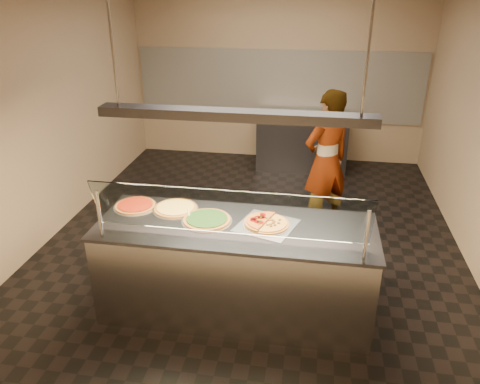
% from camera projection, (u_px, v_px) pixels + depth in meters
% --- Properties ---
extents(ground, '(5.00, 6.00, 0.02)m').
position_uv_depth(ground, '(253.00, 237.00, 5.92)').
color(ground, black).
rests_on(ground, ground).
extents(wall_back, '(5.00, 0.02, 3.00)m').
position_uv_depth(wall_back, '(279.00, 73.00, 8.00)').
color(wall_back, tan).
rests_on(wall_back, ground).
extents(wall_front, '(5.00, 0.02, 3.00)m').
position_uv_depth(wall_front, '(181.00, 267.00, 2.60)').
color(wall_front, tan).
rests_on(wall_front, ground).
extents(wall_left, '(0.02, 6.00, 3.00)m').
position_uv_depth(wall_left, '(50.00, 111.00, 5.68)').
color(wall_left, tan).
rests_on(wall_left, ground).
extents(tile_band, '(4.90, 0.02, 1.20)m').
position_uv_depth(tile_band, '(278.00, 85.00, 8.06)').
color(tile_band, silver).
rests_on(tile_band, wall_back).
extents(serving_counter, '(2.54, 0.94, 0.93)m').
position_uv_depth(serving_counter, '(236.00, 268.00, 4.42)').
color(serving_counter, '#B7B7BC').
rests_on(serving_counter, ground).
extents(sneeze_guard, '(2.30, 0.18, 0.54)m').
position_uv_depth(sneeze_guard, '(228.00, 213.00, 3.80)').
color(sneeze_guard, '#B7B7BC').
rests_on(sneeze_guard, serving_counter).
extents(perforated_tray, '(0.61, 0.61, 0.01)m').
position_uv_depth(perforated_tray, '(266.00, 225.00, 4.23)').
color(perforated_tray, silver).
rests_on(perforated_tray, serving_counter).
extents(half_pizza_pepperoni, '(0.31, 0.44, 0.05)m').
position_uv_depth(half_pizza_pepperoni, '(256.00, 221.00, 4.23)').
color(half_pizza_pepperoni, brown).
rests_on(half_pizza_pepperoni, perforated_tray).
extents(half_pizza_sausage, '(0.31, 0.44, 0.04)m').
position_uv_depth(half_pizza_sausage, '(277.00, 224.00, 4.20)').
color(half_pizza_sausage, brown).
rests_on(half_pizza_sausage, perforated_tray).
extents(pizza_spinach, '(0.47, 0.47, 0.03)m').
position_uv_depth(pizza_spinach, '(207.00, 219.00, 4.30)').
color(pizza_spinach, silver).
rests_on(pizza_spinach, serving_counter).
extents(pizza_cheese, '(0.44, 0.44, 0.03)m').
position_uv_depth(pizza_cheese, '(176.00, 208.00, 4.52)').
color(pizza_cheese, silver).
rests_on(pizza_cheese, serving_counter).
extents(pizza_tomato, '(0.42, 0.42, 0.03)m').
position_uv_depth(pizza_tomato, '(136.00, 205.00, 4.57)').
color(pizza_tomato, silver).
rests_on(pizza_tomato, serving_counter).
extents(pizza_spatula, '(0.23, 0.22, 0.02)m').
position_uv_depth(pizza_spatula, '(193.00, 215.00, 4.36)').
color(pizza_spatula, '#B7B7BC').
rests_on(pizza_spatula, pizza_spinach).
extents(prep_table, '(1.53, 0.74, 0.93)m').
position_uv_depth(prep_table, '(302.00, 141.00, 7.95)').
color(prep_table, '#3B3B40').
rests_on(prep_table, ground).
extents(worker, '(0.78, 0.74, 1.80)m').
position_uv_depth(worker, '(326.00, 161.00, 5.81)').
color(worker, '#22202B').
rests_on(worker, ground).
extents(heat_lamp_housing, '(2.30, 0.18, 0.08)m').
position_uv_depth(heat_lamp_housing, '(235.00, 115.00, 3.81)').
color(heat_lamp_housing, '#3B3B40').
rests_on(heat_lamp_housing, ceiling).
extents(lamp_rod_left, '(0.02, 0.02, 1.01)m').
position_uv_depth(lamp_rod_left, '(112.00, 43.00, 3.74)').
color(lamp_rod_left, '#B7B7BC').
rests_on(lamp_rod_left, ceiling).
extents(lamp_rod_right, '(0.02, 0.02, 1.01)m').
position_uv_depth(lamp_rod_right, '(369.00, 49.00, 3.44)').
color(lamp_rod_right, '#B7B7BC').
rests_on(lamp_rod_right, ceiling).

